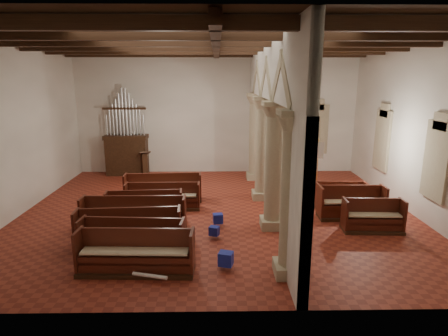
% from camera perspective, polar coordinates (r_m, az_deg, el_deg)
% --- Properties ---
extents(floor, '(14.00, 14.00, 0.00)m').
position_cam_1_polar(floor, '(13.76, -1.08, -6.65)').
color(floor, maroon).
rests_on(floor, ground).
extents(ceiling, '(14.00, 14.00, 0.00)m').
position_cam_1_polar(ceiling, '(12.96, -1.20, 19.08)').
color(ceiling, black).
rests_on(ceiling, wall_back).
extents(wall_back, '(14.00, 0.02, 6.00)m').
position_cam_1_polar(wall_back, '(18.99, -1.10, 8.29)').
color(wall_back, white).
rests_on(wall_back, floor).
extents(wall_front, '(14.00, 0.02, 6.00)m').
position_cam_1_polar(wall_front, '(7.13, -1.23, -0.76)').
color(wall_front, white).
rests_on(wall_front, floor).
extents(wall_left, '(0.02, 12.00, 6.00)m').
position_cam_1_polar(wall_left, '(14.80, -29.48, 5.01)').
color(wall_left, white).
rests_on(wall_left, floor).
extents(wall_right, '(0.02, 12.00, 6.00)m').
position_cam_1_polar(wall_right, '(14.77, 27.28, 5.25)').
color(wall_right, white).
rests_on(wall_right, floor).
extents(ceiling_beams, '(13.80, 11.80, 0.30)m').
position_cam_1_polar(ceiling_beams, '(12.95, -1.20, 18.29)').
color(ceiling_beams, '#3B2212').
rests_on(ceiling_beams, wall_back).
extents(arcade, '(0.90, 11.90, 6.00)m').
position_cam_1_polar(arcade, '(13.08, 6.84, 8.25)').
color(arcade, tan).
rests_on(arcade, floor).
extents(window_right_a, '(0.03, 1.00, 2.20)m').
position_cam_1_polar(window_right_a, '(13.60, 29.76, 0.92)').
color(window_right_a, '#367B68').
rests_on(window_right_a, wall_right).
extents(window_right_b, '(0.03, 1.00, 2.20)m').
position_cam_1_polar(window_right_b, '(17.09, 23.06, 3.90)').
color(window_right_b, '#367B68').
rests_on(window_right_b, wall_right).
extents(window_back, '(1.00, 0.03, 2.20)m').
position_cam_1_polar(window_back, '(19.69, 13.69, 5.76)').
color(window_back, '#367B68').
rests_on(window_back, wall_back).
extents(pipe_organ, '(2.10, 0.85, 4.40)m').
position_cam_1_polar(pipe_organ, '(19.26, -14.61, 3.03)').
color(pipe_organ, '#3B2212').
rests_on(pipe_organ, floor).
extents(lectern, '(0.66, 0.70, 1.33)m').
position_cam_1_polar(lectern, '(18.67, -12.00, 0.28)').
color(lectern, '#311D0F').
rests_on(lectern, floor).
extents(dossal_curtain, '(1.80, 0.07, 2.17)m').
position_cam_1_polar(dossal_curtain, '(19.48, 9.29, 2.80)').
color(dossal_curtain, maroon).
rests_on(dossal_curtain, floor).
extents(processional_banner, '(0.47, 0.60, 2.09)m').
position_cam_1_polar(processional_banner, '(17.67, 14.04, 0.09)').
color(processional_banner, '#3B2212').
rests_on(processional_banner, floor).
extents(hymnal_box_a, '(0.42, 0.37, 0.35)m').
position_cam_1_polar(hymnal_box_a, '(9.80, 0.28, -13.66)').
color(hymnal_box_a, navy).
rests_on(hymnal_box_a, floor).
extents(hymnal_box_b, '(0.34, 0.31, 0.28)m').
position_cam_1_polar(hymnal_box_b, '(11.51, -1.51, -9.55)').
color(hymnal_box_b, '#153796').
rests_on(hymnal_box_b, floor).
extents(hymnal_box_c, '(0.35, 0.30, 0.31)m').
position_cam_1_polar(hymnal_box_c, '(12.41, -0.93, -7.69)').
color(hymnal_box_c, navy).
rests_on(hymnal_box_c, floor).
extents(tube_heater_a, '(0.88, 0.32, 0.09)m').
position_cam_1_polar(tube_heater_a, '(9.47, -11.24, -15.79)').
color(tube_heater_a, white).
rests_on(tube_heater_a, floor).
extents(tube_heater_b, '(0.94, 0.12, 0.09)m').
position_cam_1_polar(tube_heater_b, '(10.48, -17.91, -13.18)').
color(tube_heater_b, silver).
rests_on(tube_heater_b, floor).
extents(nave_pew_0, '(2.92, 0.85, 1.11)m').
position_cam_1_polar(nave_pew_0, '(9.85, -13.25, -13.31)').
color(nave_pew_0, '#3B2212').
rests_on(nave_pew_0, floor).
extents(nave_pew_1, '(2.87, 0.91, 1.07)m').
position_cam_1_polar(nave_pew_1, '(10.66, -13.77, -11.26)').
color(nave_pew_1, '#3B2212').
rests_on(nave_pew_1, floor).
extents(nave_pew_2, '(3.02, 0.93, 1.11)m').
position_cam_1_polar(nave_pew_2, '(11.31, -14.26, -9.72)').
color(nave_pew_2, '#3B2212').
rests_on(nave_pew_2, floor).
extents(nave_pew_3, '(3.29, 0.74, 1.10)m').
position_cam_1_polar(nave_pew_3, '(12.37, -13.53, -7.64)').
color(nave_pew_3, '#3B2212').
rests_on(nave_pew_3, floor).
extents(nave_pew_4, '(2.65, 0.82, 0.97)m').
position_cam_1_polar(nave_pew_4, '(13.33, -12.03, -6.17)').
color(nave_pew_4, '#3B2212').
rests_on(nave_pew_4, floor).
extents(nave_pew_5, '(2.75, 0.69, 0.98)m').
position_cam_1_polar(nave_pew_5, '(14.12, -9.30, -4.90)').
color(nave_pew_5, '#3B2212').
rests_on(nave_pew_5, floor).
extents(nave_pew_6, '(3.04, 0.87, 1.09)m').
position_cam_1_polar(nave_pew_6, '(15.00, -9.23, -3.63)').
color(nave_pew_6, '#3B2212').
rests_on(nave_pew_6, floor).
extents(aisle_pew_0, '(1.89, 0.79, 1.05)m').
position_cam_1_polar(aisle_pew_0, '(12.87, 21.69, -7.45)').
color(aisle_pew_0, '#3B2212').
rests_on(aisle_pew_0, floor).
extents(aisle_pew_1, '(2.26, 0.77, 1.14)m').
position_cam_1_polar(aisle_pew_1, '(13.75, 18.81, -5.72)').
color(aisle_pew_1, '#3B2212').
rests_on(aisle_pew_1, floor).
extents(aisle_pew_2, '(1.88, 0.71, 0.99)m').
position_cam_1_polar(aisle_pew_2, '(14.69, 17.25, -4.57)').
color(aisle_pew_2, '#3B2212').
rests_on(aisle_pew_2, floor).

